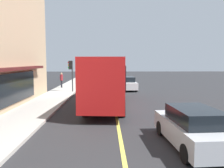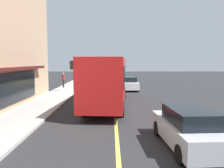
{
  "view_description": "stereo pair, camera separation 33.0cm",
  "coord_description": "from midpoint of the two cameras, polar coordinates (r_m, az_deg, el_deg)",
  "views": [
    {
      "loc": [
        -16.12,
        0.56,
        3.25
      ],
      "look_at": [
        0.72,
        0.19,
        1.6
      ],
      "focal_mm": 36.62,
      "sensor_mm": 36.0,
      "label": 1
    },
    {
      "loc": [
        -16.12,
        0.23,
        3.25
      ],
      "look_at": [
        0.72,
        0.19,
        1.6
      ],
      "focal_mm": 36.62,
      "sensor_mm": 36.0,
      "label": 2
    }
  ],
  "objects": [
    {
      "name": "sidewalk",
      "position": [
        17.15,
        -16.83,
        -5.32
      ],
      "size": [
        80.0,
        2.88,
        0.15
      ],
      "primitive_type": "cube",
      "color": "#B2ADA3",
      "rests_on": "ground"
    },
    {
      "name": "pedestrian_at_corner",
      "position": [
        28.09,
        -11.71,
        1.34
      ],
      "size": [
        0.34,
        0.34,
        1.78
      ],
      "color": "black",
      "rests_on": "sidewalk"
    },
    {
      "name": "car_silver",
      "position": [
        9.3,
        19.72,
        -10.38
      ],
      "size": [
        4.4,
        2.06,
        1.52
      ],
      "color": "#B7BABF",
      "rests_on": "ground"
    },
    {
      "name": "bus",
      "position": [
        16.93,
        -0.53,
        1.31
      ],
      "size": [
        11.27,
        3.26,
        3.5
      ],
      "color": "red",
      "rests_on": "ground"
    },
    {
      "name": "traffic_light",
      "position": [
        24.11,
        -9.53,
        3.81
      ],
      "size": [
        0.3,
        0.52,
        3.2
      ],
      "color": "#2D2D33",
      "rests_on": "sidewalk"
    },
    {
      "name": "car_yellow",
      "position": [
        29.02,
        -4.39,
        0.62
      ],
      "size": [
        4.34,
        1.94,
        1.52
      ],
      "color": "yellow",
      "rests_on": "ground"
    },
    {
      "name": "lane_centre_stripe",
      "position": [
        16.45,
        1.26,
        -5.79
      ],
      "size": [
        36.0,
        0.16,
        0.01
      ],
      "primitive_type": "cube",
      "color": "#D8D14C",
      "rests_on": "ground"
    },
    {
      "name": "ground",
      "position": [
        16.45,
        1.26,
        -5.8
      ],
      "size": [
        120.0,
        120.0,
        0.0
      ],
      "primitive_type": "plane",
      "color": "#28282B"
    },
    {
      "name": "car_white",
      "position": [
        26.27,
        4.59,
        0.1
      ],
      "size": [
        4.37,
        2.0,
        1.52
      ],
      "color": "white",
      "rests_on": "ground"
    }
  ]
}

